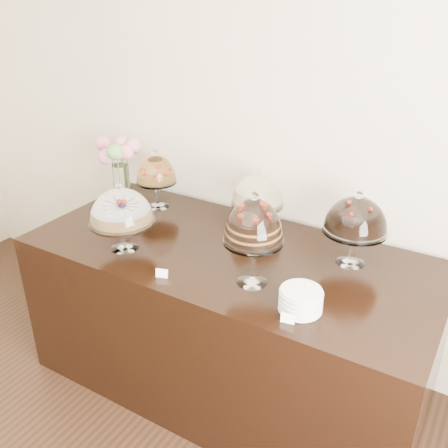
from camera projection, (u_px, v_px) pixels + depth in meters
The scene contains 11 objects.
wall_back at pixel (243, 112), 2.92m from camera, with size 5.00×0.04×3.00m, color beige.
display_counter at pixel (228, 319), 2.85m from camera, with size 2.20×1.00×0.90m, color black.
cake_stand_sugar_sponge at pixel (121, 209), 2.58m from camera, with size 0.34×0.34×0.37m.
cake_stand_choco_layer at pixel (254, 225), 2.24m from camera, with size 0.28×0.28×0.47m.
cake_stand_cheesecake at pixel (257, 193), 2.80m from camera, with size 0.30×0.30×0.36m.
cake_stand_dark_choco at pixel (356, 218), 2.43m from camera, with size 0.32×0.32×0.39m.
cake_stand_fruit_tart at pixel (156, 172), 3.07m from camera, with size 0.25×0.25×0.37m.
flower_vase at pixel (119, 158), 3.23m from camera, with size 0.31×0.30×0.40m.
plate_stack at pixel (301, 300), 2.15m from camera, with size 0.18×0.18×0.10m.
price_card_left at pixel (162, 273), 2.41m from camera, with size 0.06×0.01×0.04m, color white.
price_card_right at pixel (288, 318), 2.09m from camera, with size 0.06×0.01×0.04m, color white.
Camera 1 is at (1.40, 0.45, 2.20)m, focal length 40.00 mm.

